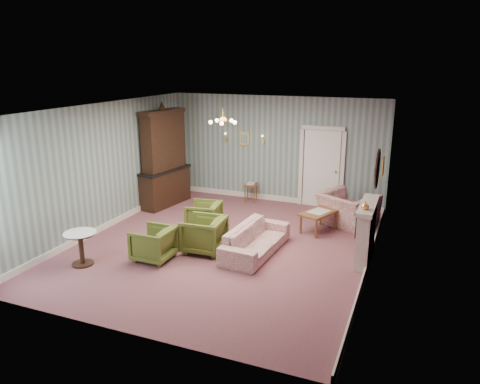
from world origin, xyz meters
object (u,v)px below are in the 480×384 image
at_px(side_table_black, 362,226).
at_px(sofa_chintz, 256,235).
at_px(fireplace, 366,232).
at_px(pedestal_table, 81,248).
at_px(olive_chair_c, 204,215).
at_px(wingback_chair, 348,204).
at_px(coffee_table, 319,221).
at_px(olive_chair_a, 153,242).
at_px(dresser, 164,155).
at_px(olive_chair_b, 204,233).

bearing_deg(side_table_black, sofa_chintz, -138.23).
height_order(fireplace, pedestal_table, fireplace).
height_order(sofa_chintz, fireplace, fireplace).
xyz_separation_m(olive_chair_c, wingback_chair, (3.03, 1.58, 0.16)).
bearing_deg(sofa_chintz, wingback_chair, -27.92).
bearing_deg(pedestal_table, coffee_table, 42.08).
height_order(olive_chair_a, coffee_table, olive_chair_a).
xyz_separation_m(olive_chair_c, pedestal_table, (-1.35, -2.55, -0.04)).
xyz_separation_m(wingback_chair, fireplace, (0.64, -1.85, 0.05)).
bearing_deg(pedestal_table, dresser, 97.12).
relative_size(wingback_chair, side_table_black, 2.24).
distance_m(wingback_chair, dresser, 4.94).
relative_size(olive_chair_c, side_table_black, 1.38).
bearing_deg(coffee_table, wingback_chair, 51.20).
distance_m(olive_chair_a, fireplace, 4.18).
distance_m(wingback_chair, coffee_table, 0.91).
relative_size(olive_chair_c, wingback_chair, 0.61).
bearing_deg(coffee_table, pedestal_table, -137.92).
height_order(olive_chair_a, wingback_chair, wingback_chair).
xyz_separation_m(fireplace, side_table_black, (-0.21, 1.18, -0.31)).
distance_m(olive_chair_b, pedestal_table, 2.39).
xyz_separation_m(sofa_chintz, pedestal_table, (-2.91, -1.78, -0.05)).
bearing_deg(olive_chair_a, coffee_table, 136.28).
height_order(olive_chair_c, sofa_chintz, sofa_chintz).
bearing_deg(olive_chair_a, fireplace, 112.72).
bearing_deg(olive_chair_b, olive_chair_a, -48.85).
bearing_deg(olive_chair_c, coffee_table, 101.87).
bearing_deg(side_table_black, olive_chair_c, -165.13).
xyz_separation_m(olive_chair_c, fireplace, (3.67, -0.27, 0.21)).
xyz_separation_m(coffee_table, pedestal_table, (-3.84, -3.46, 0.09)).
distance_m(dresser, coffee_table, 4.49).
distance_m(fireplace, pedestal_table, 5.52).
relative_size(olive_chair_c, pedestal_table, 1.11).
relative_size(sofa_chintz, dresser, 0.72).
bearing_deg(dresser, side_table_black, 3.72).
height_order(coffee_table, pedestal_table, pedestal_table).
xyz_separation_m(olive_chair_b, fireplace, (3.12, 0.83, 0.17)).
height_order(fireplace, coffee_table, fireplace).
height_order(wingback_chair, side_table_black, wingback_chair).
relative_size(olive_chair_b, fireplace, 0.58).
xyz_separation_m(olive_chair_a, wingback_chair, (3.22, 3.42, 0.16)).
relative_size(olive_chair_b, pedestal_table, 1.21).
bearing_deg(dresser, olive_chair_a, -54.26).
relative_size(wingback_chair, fireplace, 0.86).
height_order(sofa_chintz, wingback_chair, wingback_chair).
distance_m(olive_chair_b, olive_chair_c, 1.23).
distance_m(olive_chair_b, dresser, 3.57).
height_order(wingback_chair, fireplace, fireplace).
bearing_deg(olive_chair_b, dresser, -139.93).
distance_m(olive_chair_c, sofa_chintz, 1.75).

